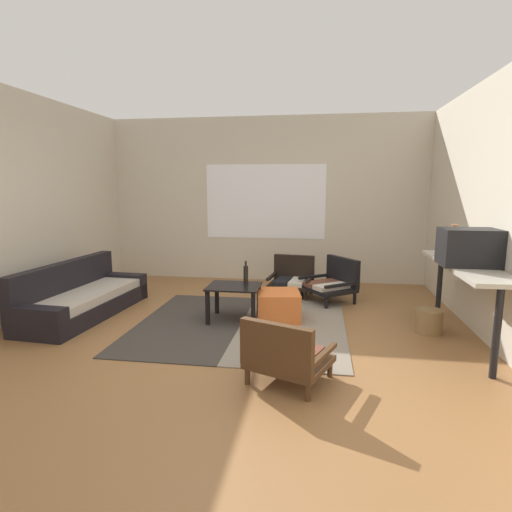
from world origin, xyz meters
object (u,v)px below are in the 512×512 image
(console_shelf, at_px, (465,272))
(glass_bottle, at_px, (246,274))
(wicker_basket, at_px, (429,321))
(armchair_by_window, at_px, (292,278))
(coffee_table, at_px, (234,293))
(crt_television, at_px, (470,247))
(couch, at_px, (82,299))
(ottoman_orange, at_px, (278,306))
(armchair_corner, at_px, (333,282))
(armchair_striped_foreground, at_px, (285,355))
(clay_vase, at_px, (453,245))

(console_shelf, height_order, glass_bottle, console_shelf)
(wicker_basket, bearing_deg, armchair_by_window, 138.85)
(coffee_table, xyz_separation_m, glass_bottle, (0.12, 0.14, 0.20))
(console_shelf, relative_size, crt_television, 3.22)
(couch, bearing_deg, coffee_table, 2.08)
(glass_bottle, bearing_deg, ottoman_orange, -3.49)
(couch, relative_size, armchair_corner, 2.26)
(armchair_striped_foreground, bearing_deg, armchair_corner, 80.10)
(coffee_table, xyz_separation_m, crt_television, (2.43, -0.40, 0.65))
(armchair_corner, distance_m, crt_television, 2.04)
(armchair_by_window, relative_size, glass_bottle, 2.48)
(ottoman_orange, bearing_deg, armchair_striped_foreground, -82.42)
(glass_bottle, bearing_deg, armchair_corner, 40.59)
(ottoman_orange, xyz_separation_m, console_shelf, (1.92, -0.42, 0.56))
(armchair_by_window, distance_m, armchair_striped_foreground, 2.81)
(armchair_corner, xyz_separation_m, console_shelf, (1.25, -1.36, 0.46))
(crt_television, bearing_deg, glass_bottle, 167.02)
(ottoman_orange, height_order, wicker_basket, ottoman_orange)
(armchair_by_window, relative_size, crt_television, 1.22)
(ottoman_orange, distance_m, glass_bottle, 0.54)
(crt_television, height_order, clay_vase, crt_television)
(ottoman_orange, distance_m, crt_television, 2.14)
(console_shelf, distance_m, crt_television, 0.28)
(crt_television, relative_size, clay_vase, 1.55)
(armchair_striped_foreground, height_order, console_shelf, console_shelf)
(glass_bottle, distance_m, wicker_basket, 2.11)
(armchair_corner, xyz_separation_m, wicker_basket, (1.00, -1.13, -0.14))
(coffee_table, bearing_deg, glass_bottle, 49.11)
(couch, bearing_deg, wicker_basket, -0.19)
(crt_television, bearing_deg, armchair_corner, 130.96)
(ottoman_orange, bearing_deg, armchair_corner, 54.63)
(armchair_by_window, distance_m, ottoman_orange, 1.19)
(wicker_basket, bearing_deg, ottoman_orange, 173.31)
(couch, height_order, console_shelf, console_shelf)
(clay_vase, bearing_deg, crt_television, -90.35)
(armchair_corner, xyz_separation_m, crt_television, (1.25, -1.44, 0.72))
(armchair_by_window, distance_m, console_shelf, 2.49)
(armchair_striped_foreground, xyz_separation_m, clay_vase, (1.70, 1.63, 0.69))
(armchair_corner, relative_size, ottoman_orange, 1.71)
(armchair_by_window, xyz_separation_m, armchair_corner, (0.58, -0.26, 0.02))
(armchair_by_window, relative_size, ottoman_orange, 1.36)
(clay_vase, bearing_deg, wicker_basket, -140.68)
(coffee_table, height_order, ottoman_orange, coffee_table)
(couch, distance_m, armchair_by_window, 2.85)
(clay_vase, bearing_deg, ottoman_orange, -179.65)
(armchair_striped_foreground, bearing_deg, clay_vase, 43.87)
(armchair_striped_foreground, xyz_separation_m, wicker_basket, (1.45, 1.43, -0.12))
(crt_television, distance_m, glass_bottle, 2.41)
(ottoman_orange, height_order, console_shelf, console_shelf)
(armchair_striped_foreground, height_order, glass_bottle, glass_bottle)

